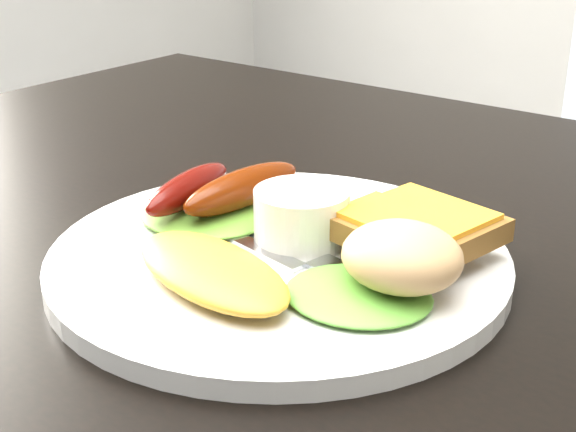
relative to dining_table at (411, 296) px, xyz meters
name	(u,v)px	position (x,y,z in m)	size (l,w,h in m)	color
dining_table	(411,296)	(0.00, 0.00, 0.00)	(1.20, 0.80, 0.04)	black
plate	(278,259)	(-0.07, -0.05, 0.03)	(0.29, 0.29, 0.01)	white
lettuce_left	(208,214)	(-0.14, -0.04, 0.04)	(0.09, 0.08, 0.01)	#39891C
lettuce_right	(358,294)	(0.01, -0.08, 0.04)	(0.08, 0.07, 0.01)	#55A12F
omelette	(212,270)	(-0.07, -0.11, 0.04)	(0.12, 0.06, 0.02)	gold
sausage_a	(189,188)	(-0.15, -0.04, 0.05)	(0.02, 0.09, 0.02)	#5E0E03
sausage_b	(243,188)	(-0.12, -0.02, 0.05)	(0.03, 0.11, 0.03)	#672B03
ramekin	(301,217)	(-0.06, -0.03, 0.05)	(0.06, 0.06, 0.04)	white
toast_a	(382,226)	(-0.03, 0.01, 0.04)	(0.07, 0.07, 0.01)	#935C2B
toast_b	(417,228)	(0.00, -0.01, 0.05)	(0.08, 0.08, 0.01)	#935425
potato_salad	(402,256)	(0.02, -0.06, 0.06)	(0.07, 0.06, 0.04)	beige
fork	(225,233)	(-0.11, -0.05, 0.03)	(0.14, 0.01, 0.00)	#ADAFB7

